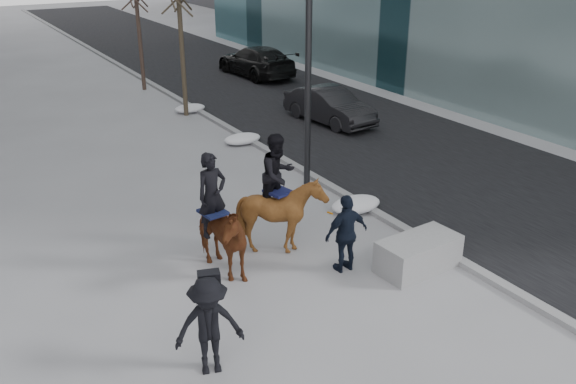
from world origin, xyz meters
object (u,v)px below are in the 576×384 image
mounted_left (216,231)px  mounted_right (281,206)px  car_near (329,106)px  planter (418,254)px

mounted_left → mounted_right: bearing=5.6°
car_near → planter: bearing=-120.9°
mounted_left → mounted_right: (1.66, 0.16, 0.11)m
car_near → mounted_left: 11.71m
car_near → mounted_right: (-6.82, -7.91, 0.44)m
planter → car_near: size_ratio=0.45×
planter → mounted_right: size_ratio=0.66×
planter → mounted_left: bearing=150.8°
planter → mounted_left: mounted_left is taller
planter → car_near: car_near is taller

